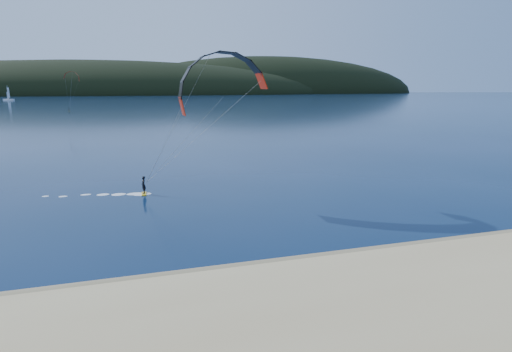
{
  "coord_description": "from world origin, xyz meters",
  "views": [
    {
      "loc": [
        -7.37,
        -19.23,
        11.58
      ],
      "look_at": [
        1.32,
        10.0,
        5.0
      ],
      "focal_mm": 28.91,
      "sensor_mm": 36.0,
      "label": 1
    }
  ],
  "objects": [
    {
      "name": "headland",
      "position": [
        0.63,
        745.28,
        0.0
      ],
      "size": [
        1200.0,
        310.0,
        140.0
      ],
      "color": "black",
      "rests_on": "ground"
    },
    {
      "name": "ground",
      "position": [
        0.0,
        0.0,
        0.0
      ],
      "size": [
        1800.0,
        1800.0,
        0.0
      ],
      "primitive_type": "plane",
      "color": "#071B37",
      "rests_on": "ground"
    },
    {
      "name": "wet_sand",
      "position": [
        0.0,
        4.5,
        0.05
      ],
      "size": [
        220.0,
        2.5,
        0.1
      ],
      "color": "olive",
      "rests_on": "ground"
    },
    {
      "name": "sailboat",
      "position": [
        -113.9,
        406.87,
        0.98
      ],
      "size": [
        9.6,
        5.94,
        13.35
      ],
      "color": "white",
      "rests_on": "ground"
    },
    {
      "name": "kitesurfer_far",
      "position": [
        -34.16,
        198.61,
        15.29
      ],
      "size": [
        7.48,
        8.32,
        17.8
      ],
      "color": "yellow",
      "rests_on": "ground"
    },
    {
      "name": "kitesurfer_near",
      "position": [
        1.13,
        21.88,
        10.38
      ],
      "size": [
        23.6,
        7.95,
        14.53
      ],
      "color": "yellow",
      "rests_on": "ground"
    }
  ]
}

